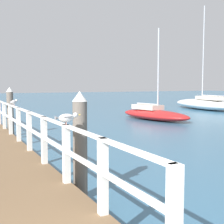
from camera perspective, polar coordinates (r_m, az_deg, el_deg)
name	(u,v)px	position (r m, az deg, el deg)	size (l,w,h in m)	color
pier_railing	(10,116)	(11.67, -18.21, -0.72)	(0.12, 18.66, 1.07)	silver
dock_piling_near	(80,146)	(6.10, -5.89, -6.16)	(0.29, 0.29, 2.14)	#6B6056
dock_piling_far	(10,112)	(14.15, -18.23, 0.06)	(0.29, 0.29, 2.14)	#6B6056
seagull_foreground	(67,117)	(5.59, -8.33, -0.98)	(0.48, 0.18, 0.21)	white
seagull_background	(14,102)	(10.83, -17.59, 1.78)	(0.32, 0.41, 0.21)	white
boat_0	(205,104)	(28.97, 16.80, 1.47)	(3.21, 8.10, 9.19)	white
boat_1	(154,114)	(19.97, 7.74, -0.33)	(2.81, 5.75, 5.72)	red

